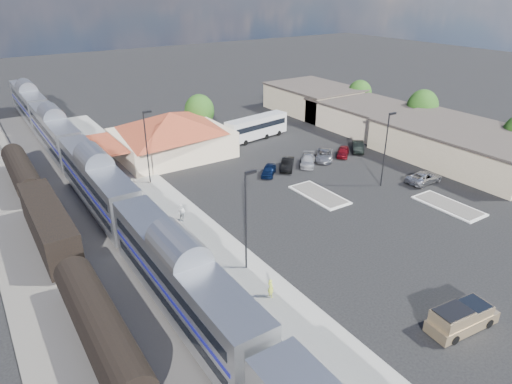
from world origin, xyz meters
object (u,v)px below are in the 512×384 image
station_depot (171,134)px  pickup_truck (463,317)px  coach_bus (257,126)px  suv (424,177)px

station_depot → pickup_truck: size_ratio=3.28×
coach_bus → suv: bearing=-172.4°
pickup_truck → suv: size_ratio=1.11×
pickup_truck → coach_bus: 45.55m
suv → coach_bus: 26.84m
station_depot → coach_bus: size_ratio=1.63×
station_depot → pickup_truck: station_depot is taller
pickup_truck → suv: bearing=-41.0°
station_depot → suv: bearing=-50.4°
suv → pickup_truck: bearing=131.9°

